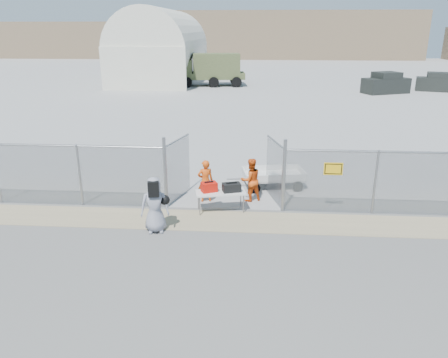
# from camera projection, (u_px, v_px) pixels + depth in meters

# --- Properties ---
(ground) EXTENTS (160.00, 160.00, 0.00)m
(ground) POSITION_uv_depth(u_px,v_px,m) (219.00, 235.00, 13.20)
(ground) COLOR #4B4B4B
(tarmac_inside) EXTENTS (160.00, 80.00, 0.01)m
(tarmac_inside) POSITION_uv_depth(u_px,v_px,m) (248.00, 79.00, 52.75)
(tarmac_inside) COLOR gray
(tarmac_inside) RESTS_ON ground
(dirt_strip) EXTENTS (44.00, 1.60, 0.01)m
(dirt_strip) POSITION_uv_depth(u_px,v_px,m) (222.00, 221.00, 14.14)
(dirt_strip) COLOR gray
(dirt_strip) RESTS_ON ground
(distant_hills) EXTENTS (140.00, 6.00, 9.00)m
(distant_hills) POSITION_uv_depth(u_px,v_px,m) (278.00, 35.00, 84.84)
(distant_hills) COLOR #7F684F
(distant_hills) RESTS_ON ground
(chain_link_fence) EXTENTS (40.00, 0.20, 2.20)m
(chain_link_fence) POSITION_uv_depth(u_px,v_px,m) (224.00, 179.00, 14.72)
(chain_link_fence) COLOR gray
(chain_link_fence) RESTS_ON ground
(quonset_hangar) EXTENTS (9.00, 18.00, 8.00)m
(quonset_hangar) POSITION_uv_depth(u_px,v_px,m) (162.00, 45.00, 50.25)
(quonset_hangar) COLOR silver
(quonset_hangar) RESTS_ON ground
(folding_table) EXTENTS (1.77, 1.02, 0.71)m
(folding_table) POSITION_uv_depth(u_px,v_px,m) (221.00, 202.00, 14.79)
(folding_table) COLOR silver
(folding_table) RESTS_ON ground
(orange_bag) EXTENTS (0.61, 0.53, 0.32)m
(orange_bag) POSITION_uv_depth(u_px,v_px,m) (209.00, 187.00, 14.66)
(orange_bag) COLOR red
(orange_bag) RESTS_ON folding_table
(black_duffel) EXTENTS (0.67, 0.51, 0.29)m
(black_duffel) POSITION_uv_depth(u_px,v_px,m) (232.00, 187.00, 14.67)
(black_duffel) COLOR black
(black_duffel) RESTS_ON folding_table
(security_worker_left) EXTENTS (0.65, 0.52, 1.55)m
(security_worker_left) POSITION_uv_depth(u_px,v_px,m) (205.00, 181.00, 15.50)
(security_worker_left) COLOR #DB4D11
(security_worker_left) RESTS_ON ground
(security_worker_right) EXTENTS (0.95, 0.87, 1.58)m
(security_worker_right) POSITION_uv_depth(u_px,v_px,m) (251.00, 180.00, 15.57)
(security_worker_right) COLOR #DB4D11
(security_worker_right) RESTS_ON ground
(visitor) EXTENTS (0.95, 0.71, 1.75)m
(visitor) POSITION_uv_depth(u_px,v_px,m) (155.00, 205.00, 13.17)
(visitor) COLOR gray
(visitor) RESTS_ON ground
(utility_trailer) EXTENTS (3.25, 2.06, 0.73)m
(utility_trailer) POSITION_uv_depth(u_px,v_px,m) (273.00, 178.00, 17.11)
(utility_trailer) COLOR silver
(utility_trailer) RESTS_ON ground
(military_truck) EXTENTS (7.28, 3.44, 3.35)m
(military_truck) POSITION_uv_depth(u_px,v_px,m) (211.00, 70.00, 46.21)
(military_truck) COLOR #505A33
(military_truck) RESTS_ON ground
(parked_vehicle_near) EXTENTS (4.69, 3.48, 1.93)m
(parked_vehicle_near) POSITION_uv_depth(u_px,v_px,m) (386.00, 83.00, 41.17)
(parked_vehicle_near) COLOR black
(parked_vehicle_near) RESTS_ON ground
(parked_vehicle_mid) EXTENTS (4.24, 2.85, 1.76)m
(parked_vehicle_mid) POSITION_uv_depth(u_px,v_px,m) (438.00, 82.00, 42.62)
(parked_vehicle_mid) COLOR black
(parked_vehicle_mid) RESTS_ON ground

